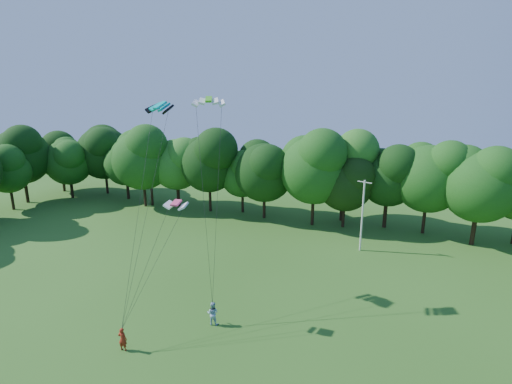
% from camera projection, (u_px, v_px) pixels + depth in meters
% --- Properties ---
extents(utility_pole, '(1.53, 0.58, 7.93)m').
position_uv_depth(utility_pole, '(362.00, 215.00, 42.97)').
color(utility_pole, silver).
rests_on(utility_pole, ground).
extents(kite_flyer_left, '(0.68, 0.49, 1.71)m').
position_uv_depth(kite_flyer_left, '(123.00, 339.00, 27.15)').
color(kite_flyer_left, maroon).
rests_on(kite_flyer_left, ground).
extents(kite_flyer_right, '(0.99, 0.82, 1.84)m').
position_uv_depth(kite_flyer_right, '(213.00, 313.00, 30.14)').
color(kite_flyer_right, '#92B3CB').
rests_on(kite_flyer_right, ground).
extents(kite_teal, '(2.79, 1.87, 0.65)m').
position_uv_depth(kite_teal, '(160.00, 105.00, 32.43)').
color(kite_teal, '#05AFAB').
rests_on(kite_teal, ground).
extents(kite_green, '(2.73, 2.07, 0.47)m').
position_uv_depth(kite_green, '(209.00, 99.00, 30.76)').
color(kite_green, green).
rests_on(kite_green, ground).
extents(kite_pink, '(1.76, 0.92, 0.32)m').
position_uv_depth(kite_pink, '(176.00, 203.00, 28.68)').
color(kite_pink, '#EB4172').
rests_on(kite_pink, ground).
extents(tree_back_west, '(8.32, 8.32, 12.11)m').
position_uv_depth(tree_back_west, '(149.00, 156.00, 58.85)').
color(tree_back_west, '#382016').
rests_on(tree_back_west, ground).
extents(tree_back_center, '(7.59, 7.59, 11.04)m').
position_uv_depth(tree_back_center, '(346.00, 175.00, 49.57)').
color(tree_back_center, black).
rests_on(tree_back_center, ground).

